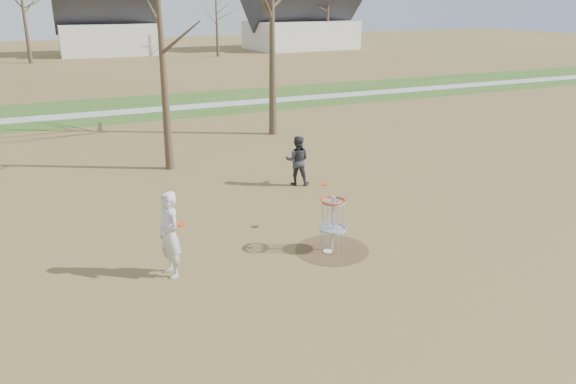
% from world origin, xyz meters
% --- Properties ---
extents(ground, '(160.00, 160.00, 0.00)m').
position_xyz_m(ground, '(0.00, 0.00, 0.00)').
color(ground, brown).
rests_on(ground, ground).
extents(green_band, '(160.00, 8.00, 0.01)m').
position_xyz_m(green_band, '(0.00, 21.00, 0.01)').
color(green_band, '#2D5119').
rests_on(green_band, ground).
extents(footpath, '(160.00, 1.50, 0.01)m').
position_xyz_m(footpath, '(0.00, 20.00, 0.01)').
color(footpath, '#9E9E99').
rests_on(footpath, green_band).
extents(dirt_circle, '(1.80, 1.80, 0.01)m').
position_xyz_m(dirt_circle, '(0.00, 0.00, 0.01)').
color(dirt_circle, '#47331E').
rests_on(dirt_circle, ground).
extents(player_standing, '(0.60, 0.79, 1.94)m').
position_xyz_m(player_standing, '(-3.85, 0.33, 0.97)').
color(player_standing, silver).
rests_on(player_standing, ground).
extents(player_throwing, '(0.99, 0.92, 1.63)m').
position_xyz_m(player_throwing, '(1.41, 4.98, 0.81)').
color(player_throwing, '#2F2E33').
rests_on(player_throwing, ground).
extents(disc_grounded, '(0.22, 0.22, 0.02)m').
position_xyz_m(disc_grounded, '(-0.15, -0.04, 0.02)').
color(disc_grounded, white).
rests_on(disc_grounded, dirt_circle).
extents(discs_in_play, '(4.31, 1.31, 0.07)m').
position_xyz_m(discs_in_play, '(-1.49, 0.76, 1.24)').
color(discs_in_play, '#FF500D').
rests_on(discs_in_play, ground).
extents(disc_golf_basket, '(0.64, 0.64, 1.35)m').
position_xyz_m(disc_golf_basket, '(0.00, 0.00, 0.91)').
color(disc_golf_basket, '#9EA3AD').
rests_on(disc_golf_basket, ground).
extents(bare_trees, '(52.62, 44.98, 9.00)m').
position_xyz_m(bare_trees, '(1.78, 35.79, 5.35)').
color(bare_trees, '#382B1E').
rests_on(bare_trees, ground).
extents(houses_row, '(56.51, 10.01, 7.26)m').
position_xyz_m(houses_row, '(4.32, 52.56, 3.52)').
color(houses_row, silver).
rests_on(houses_row, ground).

